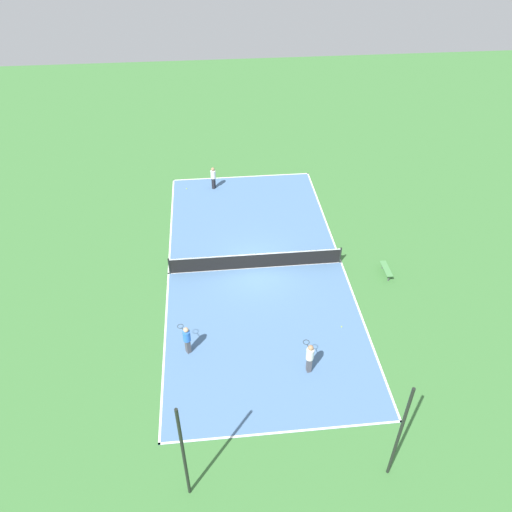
{
  "coord_description": "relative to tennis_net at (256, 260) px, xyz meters",
  "views": [
    {
      "loc": [
        2.31,
        22.58,
        18.86
      ],
      "look_at": [
        0.0,
        0.0,
        0.9
      ],
      "focal_mm": 35.0,
      "sensor_mm": 36.0,
      "label": 1
    }
  ],
  "objects": [
    {
      "name": "ground_plane",
      "position": [
        0.0,
        0.0,
        -0.57
      ],
      "size": [
        80.0,
        80.0,
        0.0
      ],
      "primitive_type": "plane",
      "color": "#3D7538"
    },
    {
      "name": "court_surface",
      "position": [
        0.0,
        0.0,
        -0.56
      ],
      "size": [
        10.37,
        21.93,
        0.02
      ],
      "color": "#4C729E",
      "rests_on": "ground_plane"
    },
    {
      "name": "tennis_net",
      "position": [
        0.0,
        0.0,
        0.0
      ],
      "size": [
        10.17,
        0.1,
        1.08
      ],
      "color": "black",
      "rests_on": "court_surface"
    },
    {
      "name": "bench",
      "position": [
        -7.44,
        1.35,
        -0.19
      ],
      "size": [
        0.36,
        1.43,
        0.45
      ],
      "rotation": [
        0.0,
        0.0,
        1.57
      ],
      "color": "#4C8C4C",
      "rests_on": "ground_plane"
    },
    {
      "name": "player_near_blue",
      "position": [
        3.95,
        6.07,
        0.41
      ],
      "size": [
        0.74,
        0.98,
        1.66
      ],
      "rotation": [
        0.0,
        0.0,
        5.22
      ],
      "color": "#4C4C51",
      "rests_on": "court_surface"
    },
    {
      "name": "player_far_white",
      "position": [
        -1.69,
        7.81,
        0.45
      ],
      "size": [
        0.45,
        0.97,
        1.73
      ],
      "rotation": [
        0.0,
        0.0,
        4.84
      ],
      "color": "#4C4C51",
      "rests_on": "court_surface"
    },
    {
      "name": "player_near_white",
      "position": [
        2.15,
        -9.44,
        0.41
      ],
      "size": [
        0.48,
        0.48,
        1.68
      ],
      "rotation": [
        0.0,
        0.0,
        1.12
      ],
      "color": "black",
      "rests_on": "court_surface"
    },
    {
      "name": "tennis_ball_near_net",
      "position": [
        4.14,
        -9.52,
        -0.51
      ],
      "size": [
        0.07,
        0.07,
        0.07
      ],
      "primitive_type": "sphere",
      "color": "#CCE033",
      "rests_on": "court_surface"
    },
    {
      "name": "tennis_ball_midcourt",
      "position": [
        -3.9,
        5.24,
        -0.51
      ],
      "size": [
        0.07,
        0.07,
        0.07
      ],
      "primitive_type": "sphere",
      "color": "#CCE033",
      "rests_on": "court_surface"
    },
    {
      "name": "fence_post_back_left",
      "position": [
        -3.88,
        13.04,
        2.08
      ],
      "size": [
        0.12,
        0.12,
        5.3
      ],
      "color": "black",
      "rests_on": "ground_plane"
    },
    {
      "name": "fence_post_back_right",
      "position": [
        3.88,
        13.04,
        2.08
      ],
      "size": [
        0.12,
        0.12,
        5.3
      ],
      "color": "black",
      "rests_on": "ground_plane"
    }
  ]
}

